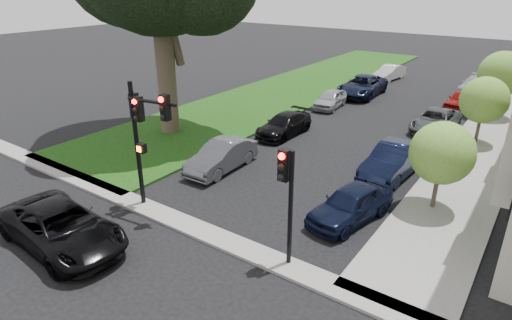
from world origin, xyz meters
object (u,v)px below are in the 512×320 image
Objects in this scene: small_tree_b at (484,100)px; small_tree_c at (502,74)px; car_cross_near at (62,227)px; traffic_signal_secondary at (287,187)px; car_parked_2 at (436,120)px; car_parked_4 at (474,85)px; car_parked_7 at (330,99)px; car_parked_6 at (284,125)px; car_parked_8 at (362,86)px; car_parked_1 at (393,161)px; car_parked_3 at (462,100)px; small_tree_a at (442,153)px; car_parked_9 at (389,73)px; traffic_signal_main at (142,125)px; car_parked_0 at (351,204)px; car_parked_5 at (221,156)px.

small_tree_c is (0.00, 6.24, 0.39)m from small_tree_b.
traffic_signal_secondary is at bearing -58.38° from car_cross_near.
car_parked_2 is at bearing 88.31° from traffic_signal_secondary.
small_tree_b is 0.95× the size of traffic_signal_secondary.
car_parked_7 is at bearing -121.99° from car_parked_4.
traffic_signal_secondary is (-3.04, -15.86, 0.28)m from small_tree_b.
small_tree_c reaches higher than car_parked_7.
car_parked_8 is at bearing 90.91° from car_parked_6.
small_tree_b is 7.63m from car_parked_1.
car_parked_3 is at bearing 89.43° from car_parked_2.
car_cross_near is 0.95× the size of car_parked_8.
small_tree_b is 11.83m from car_parked_8.
small_tree_b is (0.00, 9.24, 0.09)m from small_tree_a.
car_parked_6 is (-7.32, 1.95, -0.14)m from car_parked_1.
small_tree_b is 0.71× the size of car_cross_near.
car_parked_6 is at bearing -82.27° from car_parked_9.
traffic_signal_main reaches higher than car_parked_6.
small_tree_c reaches higher than car_parked_3.
car_cross_near is 1.39× the size of car_parked_3.
car_parked_1 is 1.07× the size of car_parked_4.
car_parked_6 is (-6.75, 10.83, -2.21)m from traffic_signal_secondary.
car_parked_8 is (0.32, 26.12, 0.04)m from car_cross_near.
car_cross_near is at bearing -92.49° from car_parked_8.
car_parked_0 reaches higher than car_parked_2.
car_parked_1 is at bearing -87.32° from car_parked_4.
car_parked_0 is at bearing -85.85° from car_parked_1.
car_parked_0 is 19.97m from car_parked_8.
traffic_signal_main is 1.27× the size of car_parked_0.
traffic_signal_secondary is 0.75× the size of car_cross_near.
small_tree_b is at bearing 74.22° from car_parked_1.
car_parked_3 is 0.68× the size of car_parked_8.
car_parked_8 reaches higher than car_parked_5.
traffic_signal_secondary reaches higher than car_parked_8.
car_parked_0 is 1.05× the size of car_parked_3.
car_parked_1 is at bearing -27.02° from car_cross_near.
small_tree_b is 21.98m from car_cross_near.
car_parked_1 is (7.49, 12.52, 0.02)m from car_cross_near.
car_parked_2 is (-2.54, -5.14, -2.31)m from small_tree_c.
car_parked_9 reaches higher than car_parked_7.
traffic_signal_main is at bearing -121.22° from small_tree_b.
car_cross_near is 1.15× the size of car_parked_1.
car_parked_4 is 7.43m from car_parked_9.
traffic_signal_main reaches higher than car_parked_8.
small_tree_a reaches higher than car_cross_near.
traffic_signal_main reaches higher than car_parked_9.
small_tree_b is 0.88× the size of car_parked_4.
car_parked_5 is (-7.17, 0.82, 0.01)m from car_parked_0.
small_tree_c is 1.03× the size of car_parked_5.
car_parked_2 is 14.59m from car_parked_9.
car_parked_2 is at bearing -12.05° from car_parked_7.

